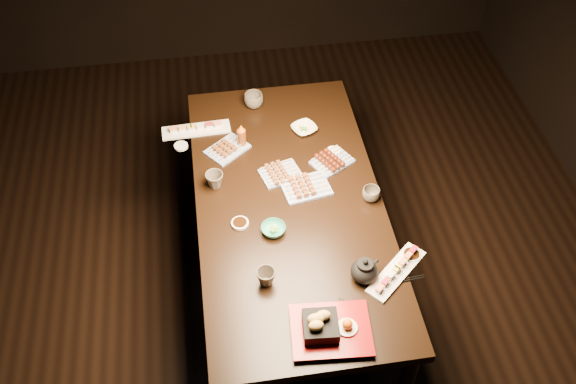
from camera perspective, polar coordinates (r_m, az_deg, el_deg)
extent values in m
plane|color=black|center=(3.62, 0.36, -10.68)|extent=(5.00, 5.00, 0.00)
cube|color=black|center=(3.39, 0.13, -5.14)|extent=(1.33, 1.97, 0.75)
imported|color=#2E8D71|center=(2.97, -1.31, -3.34)|extent=(0.12, 0.12, 0.04)
imported|color=#EFE4C3|center=(3.46, 1.44, 5.64)|extent=(0.17, 0.17, 0.03)
imported|color=#4C443A|center=(2.79, -1.97, -7.57)|extent=(0.10, 0.10, 0.08)
imported|color=#4C443A|center=(3.12, 7.39, -0.19)|extent=(0.12, 0.12, 0.07)
imported|color=#4C443A|center=(3.17, -6.54, 1.06)|extent=(0.12, 0.12, 0.08)
imported|color=#4C443A|center=(3.61, -3.07, 8.15)|extent=(0.11, 0.11, 0.08)
cylinder|color=#6A300E|center=(3.35, -4.15, 5.03)|extent=(0.06, 0.06, 0.14)
cylinder|color=white|center=(3.02, -4.29, -2.79)|extent=(0.12, 0.12, 0.01)
cylinder|color=white|center=(3.35, 4.05, 3.63)|extent=(0.08, 0.08, 0.01)
cylinder|color=white|center=(2.95, 10.90, -5.51)|extent=(0.09, 0.09, 0.02)
cylinder|color=white|center=(3.42, -9.49, 4.05)|extent=(0.08, 0.08, 0.01)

